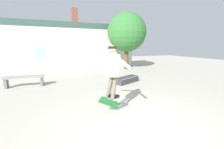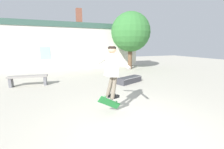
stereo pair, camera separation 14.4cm
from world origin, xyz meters
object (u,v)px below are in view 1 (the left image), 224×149
tree_right (127,32)px  skater (112,67)px  park_bench (24,79)px  skateboard_flipping (109,103)px  skate_ledge (127,80)px

tree_right → skater: tree_right is taller
park_bench → skateboard_flipping: 4.98m
tree_right → skateboard_flipping: 8.86m
park_bench → skateboard_flipping: bearing=-53.3°
park_bench → skater: 5.15m
skater → park_bench: bearing=105.0°
skateboard_flipping → park_bench: bearing=104.5°
skate_ledge → skateboard_flipping: (-2.23, -3.04, 0.19)m
tree_right → skater: 8.63m
tree_right → park_bench: (-7.05, -2.96, -2.58)m
skater → skateboard_flipping: 1.02m
tree_right → skateboard_flipping: bearing=-121.7°
tree_right → skate_ledge: 5.48m
park_bench → skateboard_flipping: size_ratio=2.35×
park_bench → skater: (2.66, -4.30, 0.98)m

